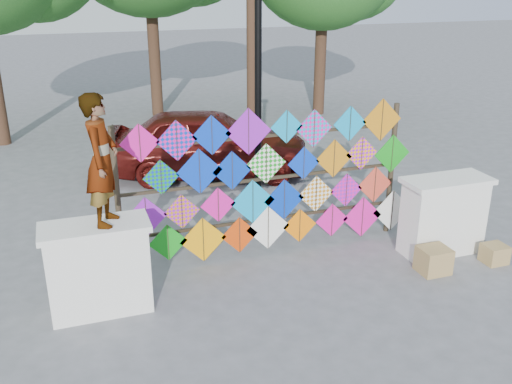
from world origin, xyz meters
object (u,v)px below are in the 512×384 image
at_px(kite_rack, 274,182).
at_px(sedan, 208,142).
at_px(vendor_woman, 102,160).
at_px(lamppost, 258,74).

relative_size(kite_rack, sedan, 1.11).
height_order(vendor_woman, sedan, vendor_woman).
distance_m(kite_rack, sedan, 4.04).
bearing_deg(kite_rack, sedan, 90.60).
height_order(vendor_woman, lamppost, lamppost).
distance_m(kite_rack, lamppost, 1.97).
height_order(kite_rack, sedan, kite_rack).
bearing_deg(lamppost, vendor_woman, -142.08).
xyz_separation_m(vendor_woman, lamppost, (2.82, 2.20, 0.56)).
distance_m(vendor_woman, sedan, 5.75).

